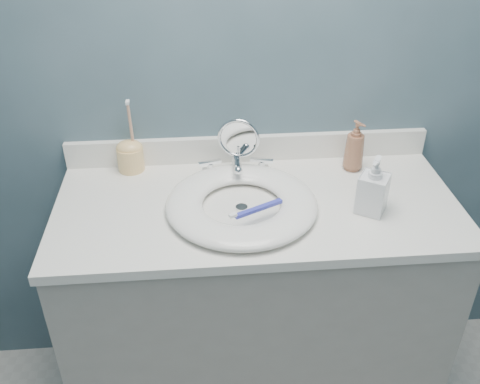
{
  "coord_description": "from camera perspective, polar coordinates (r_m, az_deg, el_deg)",
  "views": [
    {
      "loc": [
        -0.17,
        -0.36,
        1.79
      ],
      "look_at": [
        -0.05,
        0.94,
        0.94
      ],
      "focal_mm": 40.0,
      "sensor_mm": 36.0,
      "label": 1
    }
  ],
  "objects": [
    {
      "name": "countertop",
      "position": [
        1.63,
        1.83,
        -1.55
      ],
      "size": [
        1.22,
        0.57,
        0.03
      ],
      "primitive_type": "cube",
      "color": "white",
      "rests_on": "vanity_cabinet"
    },
    {
      "name": "toothbrush_lying",
      "position": [
        1.51,
        1.78,
        -1.86
      ],
      "size": [
        0.16,
        0.09,
        0.02
      ],
      "rotation": [
        0.0,
        0.0,
        0.46
      ],
      "color": "#3237B2",
      "rests_on": "basin"
    },
    {
      "name": "soap_bottle_clear",
      "position": [
        1.58,
        14.07,
        0.73
      ],
      "size": [
        0.11,
        0.11,
        0.18
      ],
      "primitive_type": "imported",
      "rotation": [
        0.0,
        0.0,
        -0.56
      ],
      "color": "silver",
      "rests_on": "countertop"
    },
    {
      "name": "toothbrush_holder",
      "position": [
        1.79,
        -11.63,
        3.95
      ],
      "size": [
        0.09,
        0.09,
        0.25
      ],
      "rotation": [
        0.0,
        0.0,
        -0.03
      ],
      "color": "#FBCB7D",
      "rests_on": "countertop"
    },
    {
      "name": "faucet",
      "position": [
        1.74,
        -0.4,
        2.63
      ],
      "size": [
        0.25,
        0.13,
        0.07
      ],
      "color": "silver",
      "rests_on": "countertop"
    },
    {
      "name": "makeup_mirror",
      "position": [
        1.7,
        -0.15,
        5.05
      ],
      "size": [
        0.13,
        0.08,
        0.2
      ],
      "rotation": [
        0.0,
        0.0,
        -0.25
      ],
      "color": "silver",
      "rests_on": "countertop"
    },
    {
      "name": "basin",
      "position": [
        1.58,
        0.17,
        -1.24
      ],
      "size": [
        0.45,
        0.45,
        0.04
      ],
      "primitive_type": null,
      "color": "white",
      "rests_on": "countertop"
    },
    {
      "name": "back_wall",
      "position": [
        1.72,
        0.97,
        12.99
      ],
      "size": [
        2.2,
        0.02,
        2.4
      ],
      "primitive_type": "cube",
      "color": "#415762",
      "rests_on": "ground"
    },
    {
      "name": "soap_bottle_amber",
      "position": [
        1.79,
        12.15,
        4.84
      ],
      "size": [
        0.09,
        0.09,
        0.17
      ],
      "primitive_type": "imported",
      "rotation": [
        0.0,
        0.0,
        0.48
      ],
      "color": "#935D42",
      "rests_on": "countertop"
    },
    {
      "name": "backsplash",
      "position": [
        1.82,
        0.93,
        4.69
      ],
      "size": [
        1.22,
        0.02,
        0.09
      ],
      "primitive_type": "cube",
      "color": "white",
      "rests_on": "countertop"
    },
    {
      "name": "vanity_cabinet",
      "position": [
        1.91,
        1.6,
        -12.5
      ],
      "size": [
        1.2,
        0.55,
        0.85
      ],
      "primitive_type": "cube",
      "color": "#A6A098",
      "rests_on": "ground"
    },
    {
      "name": "drain",
      "position": [
        1.59,
        0.17,
        -1.69
      ],
      "size": [
        0.04,
        0.04,
        0.01
      ],
      "primitive_type": "cylinder",
      "color": "silver",
      "rests_on": "countertop"
    }
  ]
}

